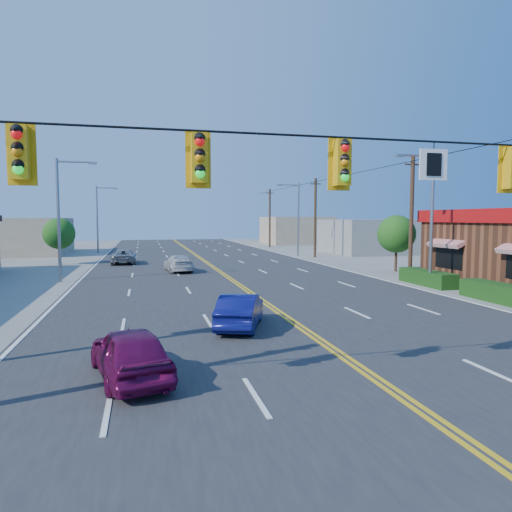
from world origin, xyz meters
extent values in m
plane|color=gray|center=(0.00, 0.00, 0.00)|extent=(160.00, 160.00, 0.00)
cube|color=#2D2D30|center=(0.00, 20.00, 0.03)|extent=(20.00, 120.00, 0.06)
cylinder|color=black|center=(0.00, 0.00, 6.00)|extent=(24.00, 0.05, 0.05)
cube|color=white|center=(1.20, 0.00, 5.45)|extent=(0.75, 0.04, 0.75)
cube|color=#D89E0C|center=(-8.00, 0.00, 5.42)|extent=(0.55, 0.34, 1.25)
cube|color=#D89E0C|center=(-4.50, 0.00, 5.42)|extent=(0.55, 0.34, 1.25)
cube|color=#D89E0C|center=(-1.20, 0.00, 5.42)|extent=(0.55, 0.34, 1.25)
cube|color=#D89E0C|center=(3.50, 0.00, 5.42)|extent=(0.55, 0.34, 1.25)
cube|color=#194214|center=(11.50, 12.00, 0.45)|extent=(1.20, 9.00, 0.90)
cylinder|color=gray|center=(11.00, 14.00, 4.00)|extent=(0.20, 0.20, 8.00)
cylinder|color=gray|center=(9.90, 14.00, 7.80)|extent=(2.20, 0.12, 0.12)
cube|color=gray|center=(8.80, 14.00, 7.75)|extent=(0.50, 0.25, 0.15)
cylinder|color=gray|center=(11.00, 38.00, 4.00)|extent=(0.20, 0.20, 8.00)
cylinder|color=gray|center=(9.90, 38.00, 7.80)|extent=(2.20, 0.12, 0.12)
cube|color=gray|center=(8.80, 38.00, 7.75)|extent=(0.50, 0.25, 0.15)
cylinder|color=gray|center=(-11.00, 22.00, 4.00)|extent=(0.20, 0.20, 8.00)
cylinder|color=gray|center=(-9.90, 22.00, 7.80)|extent=(2.20, 0.12, 0.12)
cube|color=gray|center=(-8.80, 22.00, 7.75)|extent=(0.50, 0.25, 0.15)
cylinder|color=gray|center=(-11.00, 48.00, 4.00)|extent=(0.20, 0.20, 8.00)
cylinder|color=gray|center=(-9.90, 48.00, 7.80)|extent=(2.20, 0.12, 0.12)
cube|color=gray|center=(-8.80, 48.00, 7.75)|extent=(0.50, 0.25, 0.15)
cylinder|color=#47301E|center=(12.20, 18.00, 4.20)|extent=(0.28, 0.28, 8.40)
cylinder|color=#47301E|center=(12.20, 36.00, 4.20)|extent=(0.28, 0.28, 8.40)
cylinder|color=#47301E|center=(12.20, 54.00, 4.20)|extent=(0.28, 0.28, 8.40)
cylinder|color=#47301E|center=(13.50, 22.00, 1.05)|extent=(0.20, 0.20, 2.10)
sphere|color=#235B19|center=(13.50, 22.00, 2.94)|extent=(2.94, 2.94, 2.94)
cylinder|color=#47301E|center=(-13.00, 34.00, 1.00)|extent=(0.20, 0.20, 2.00)
sphere|color=#235B19|center=(-13.00, 34.00, 2.80)|extent=(2.80, 2.80, 2.80)
cube|color=gray|center=(22.00, 40.00, 2.00)|extent=(12.00, 10.00, 4.00)
cube|color=tan|center=(-20.00, 48.00, 2.10)|extent=(11.00, 12.00, 4.20)
cube|color=tan|center=(19.00, 62.00, 2.20)|extent=(10.00, 10.00, 4.40)
imported|color=#640B3D|center=(-6.07, 2.00, 0.67)|extent=(2.42, 4.19, 1.34)
imported|color=navy|center=(-2.20, 6.69, 0.64)|extent=(2.63, 4.13, 1.29)
imported|color=silver|center=(-3.08, 25.60, 0.64)|extent=(2.25, 4.56, 1.28)
imported|color=#9B9CA0|center=(-7.45, 33.10, 0.64)|extent=(2.16, 4.64, 1.29)
camera|label=1|loc=(-5.69, -9.85, 4.15)|focal=32.00mm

